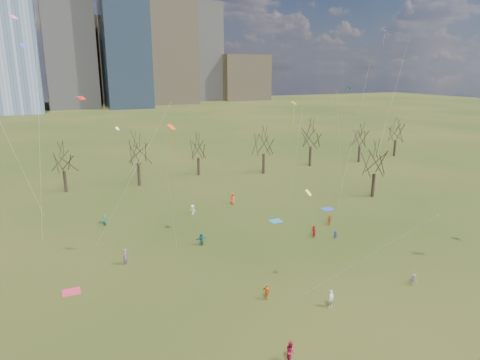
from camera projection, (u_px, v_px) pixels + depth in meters
name	position (u px, v px, depth m)	size (l,w,h in m)	color
ground	(289.00, 276.00, 42.73)	(500.00, 500.00, 0.00)	black
downtown_skyline	(78.00, 29.00, 218.06)	(212.50, 78.00, 118.00)	slate
bare_tree_row	(181.00, 151.00, 74.04)	(113.04, 29.80, 9.50)	black
blanket_teal	(276.00, 221.00, 57.86)	(1.60, 1.50, 0.03)	#186C92
blanket_navy	(327.00, 209.00, 62.76)	(1.60, 1.50, 0.03)	#263BB5
blanket_crimson	(71.00, 292.00, 39.59)	(1.60, 1.50, 0.03)	#C02640
person_1	(331.00, 299.00, 36.93)	(0.58, 0.38, 1.58)	silver
person_2	(291.00, 351.00, 30.06)	(0.79, 0.61, 1.62)	#B81A3A
person_3	(413.00, 279.00, 40.79)	(0.74, 0.42, 1.14)	slate
person_4	(267.00, 292.00, 38.14)	(0.87, 0.36, 1.48)	orange
person_5	(201.00, 239.00, 49.83)	(1.38, 0.44, 1.49)	#166758
person_7	(125.00, 257.00, 44.89)	(0.64, 0.42, 1.75)	#834A95
person_8	(335.00, 235.00, 51.79)	(0.48, 0.38, 1.00)	#262CA8
person_9	(193.00, 210.00, 60.28)	(0.92, 0.53, 1.42)	silver
person_10	(329.00, 220.00, 56.31)	(0.81, 0.34, 1.38)	#C23D1B
person_12	(233.00, 198.00, 64.87)	(0.87, 0.57, 1.78)	#FF471C
person_13	(105.00, 220.00, 55.77)	(0.60, 0.39, 1.64)	#1B7D61
person_14	(314.00, 232.00, 51.91)	(0.77, 0.60, 1.59)	#B21E19
kites_airborne	(275.00, 143.00, 53.55)	(64.59, 50.47, 25.23)	#EC4213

